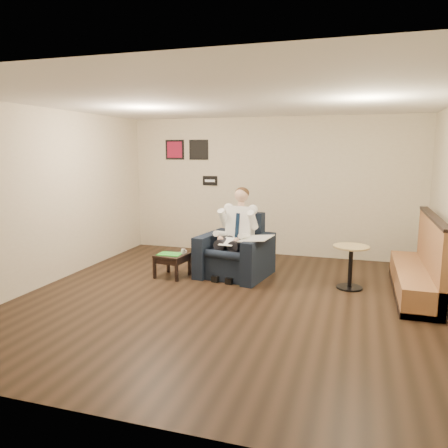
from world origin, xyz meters
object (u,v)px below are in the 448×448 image
(side_table, at_px, (172,265))
(cafe_table, at_px, (350,267))
(green_folder, at_px, (170,254))
(smartphone, at_px, (178,252))
(seated_man, at_px, (231,236))
(coffee_mug, at_px, (183,251))
(banquette, at_px, (415,256))
(armchair, at_px, (235,246))

(side_table, xyz_separation_m, cafe_table, (2.92, 0.24, 0.14))
(green_folder, distance_m, cafe_table, 2.96)
(smartphone, xyz_separation_m, cafe_table, (2.86, 0.10, -0.06))
(seated_man, bearing_deg, side_table, -156.63)
(cafe_table, bearing_deg, side_table, -175.36)
(cafe_table, bearing_deg, coffee_mug, -176.81)
(smartphone, bearing_deg, coffee_mug, -7.10)
(green_folder, relative_size, coffee_mug, 4.74)
(green_folder, height_order, cafe_table, cafe_table)
(seated_man, height_order, banquette, seated_man)
(green_folder, height_order, coffee_mug, coffee_mug)
(coffee_mug, distance_m, banquette, 3.68)
(seated_man, distance_m, coffee_mug, 0.87)
(green_folder, bearing_deg, coffee_mug, 26.04)
(seated_man, distance_m, green_folder, 1.09)
(banquette, bearing_deg, green_folder, -176.04)
(side_table, relative_size, cafe_table, 0.71)
(side_table, bearing_deg, seated_man, 14.13)
(green_folder, bearing_deg, banquette, 3.96)
(armchair, distance_m, cafe_table, 1.93)
(green_folder, xyz_separation_m, smartphone, (0.09, 0.15, -0.00))
(side_table, distance_m, green_folder, 0.21)
(seated_man, height_order, smartphone, seated_man)
(side_table, bearing_deg, coffee_mug, 26.04)
(seated_man, xyz_separation_m, coffee_mug, (-0.81, -0.16, -0.29))
(seated_man, bearing_deg, coffee_mug, -159.35)
(side_table, relative_size, coffee_mug, 5.79)
(side_table, xyz_separation_m, smartphone, (0.06, 0.13, 0.20))
(coffee_mug, xyz_separation_m, smartphone, (-0.11, 0.05, -0.04))
(armchair, height_order, seated_man, seated_man)
(side_table, xyz_separation_m, green_folder, (-0.03, -0.01, 0.20))
(banquette, bearing_deg, seated_man, -179.86)
(armchair, bearing_deg, seated_man, -90.00)
(seated_man, height_order, green_folder, seated_man)
(side_table, height_order, banquette, banquette)
(smartphone, bearing_deg, cafe_table, 19.72)
(side_table, distance_m, coffee_mug, 0.31)
(armchair, relative_size, cafe_table, 1.60)
(armchair, distance_m, banquette, 2.84)
(coffee_mug, xyz_separation_m, cafe_table, (2.75, 0.15, -0.10))
(smartphone, distance_m, cafe_table, 2.86)
(green_folder, xyz_separation_m, banquette, (3.87, 0.27, 0.19))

